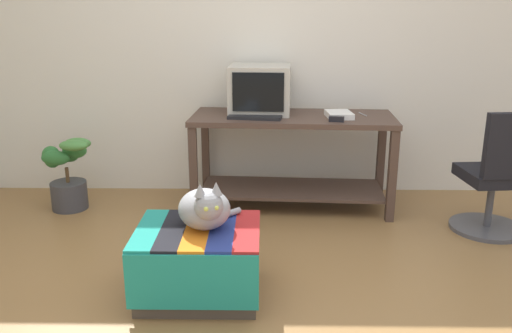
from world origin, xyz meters
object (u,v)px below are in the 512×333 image
(tv_monitor, at_px, (260,90))
(keyboard, at_px, (255,117))
(office_chair, at_px, (497,181))
(stapler, at_px, (336,119))
(desk, at_px, (292,145))
(ottoman_with_blanket, at_px, (199,262))
(cat, at_px, (205,208))
(potted_plant, at_px, (68,176))
(book, at_px, (339,115))

(tv_monitor, height_order, keyboard, tv_monitor)
(office_chair, distance_m, stapler, 1.19)
(desk, height_order, tv_monitor, tv_monitor)
(desk, height_order, ottoman_with_blanket, desk)
(tv_monitor, relative_size, keyboard, 1.24)
(keyboard, bearing_deg, stapler, -1.14)
(cat, relative_size, stapler, 3.73)
(ottoman_with_blanket, bearing_deg, potted_plant, 132.15)
(keyboard, bearing_deg, office_chair, -4.33)
(desk, distance_m, office_chair, 1.49)
(book, distance_m, office_chair, 1.20)
(desk, distance_m, tv_monitor, 0.50)
(ottoman_with_blanket, distance_m, office_chair, 2.17)
(tv_monitor, bearing_deg, ottoman_with_blanket, -98.58)
(desk, bearing_deg, potted_plant, -173.49)
(keyboard, distance_m, cat, 1.32)
(potted_plant, distance_m, stapler, 2.13)
(desk, xyz_separation_m, tv_monitor, (-0.25, 0.12, 0.41))
(cat, distance_m, stapler, 1.46)
(office_chair, bearing_deg, tv_monitor, -26.56)
(desk, distance_m, cat, 1.49)
(cat, bearing_deg, stapler, 36.47)
(cat, bearing_deg, desk, 51.34)
(book, height_order, potted_plant, book)
(desk, bearing_deg, keyboard, -153.24)
(cat, bearing_deg, potted_plant, 115.63)
(tv_monitor, distance_m, keyboard, 0.30)
(desk, relative_size, office_chair, 1.79)
(stapler, bearing_deg, desk, 66.03)
(ottoman_with_blanket, bearing_deg, tv_monitor, 77.98)
(book, xyz_separation_m, cat, (-0.88, -1.33, -0.25))
(book, bearing_deg, ottoman_with_blanket, -129.64)
(stapler, bearing_deg, book, -0.57)
(desk, bearing_deg, book, -7.71)
(potted_plant, relative_size, stapler, 5.30)
(desk, relative_size, ottoman_with_blanket, 2.38)
(desk, height_order, keyboard, keyboard)
(tv_monitor, height_order, ottoman_with_blanket, tv_monitor)
(desk, distance_m, stapler, 0.46)
(desk, height_order, office_chair, office_chair)
(tv_monitor, height_order, office_chair, tv_monitor)
(keyboard, relative_size, potted_plant, 0.69)
(ottoman_with_blanket, relative_size, office_chair, 0.75)
(keyboard, height_order, office_chair, office_chair)
(keyboard, xyz_separation_m, potted_plant, (-1.47, 0.03, -0.48))
(tv_monitor, height_order, book, tv_monitor)
(tv_monitor, xyz_separation_m, keyboard, (-0.04, -0.25, -0.17))
(potted_plant, xyz_separation_m, stapler, (2.07, -0.14, 0.48))
(tv_monitor, bearing_deg, stapler, -28.82)
(tv_monitor, xyz_separation_m, cat, (-0.28, -1.52, -0.41))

